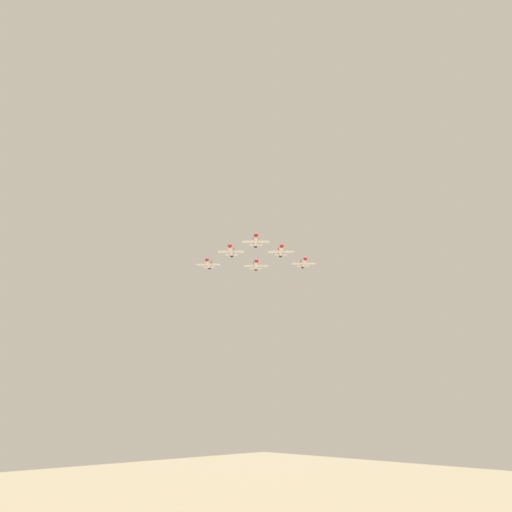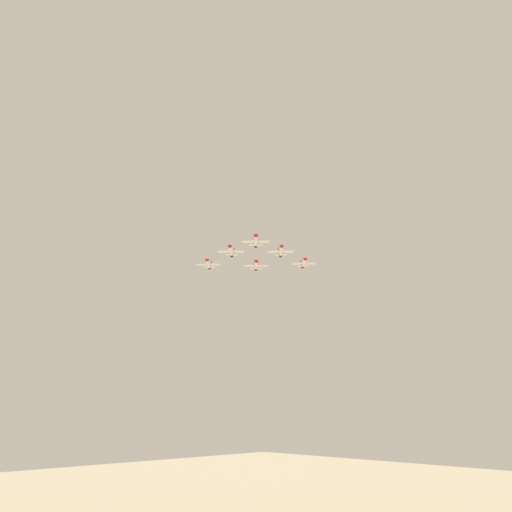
# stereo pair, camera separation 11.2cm
# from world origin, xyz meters

# --- Properties ---
(jet_lead) EXTENTS (14.31, 14.05, 3.73)m
(jet_lead) POSITION_xyz_m (-9.25, -4.40, 140.65)
(jet_lead) COLOR white
(jet_left_wingman) EXTENTS (14.03, 14.18, 3.71)m
(jet_left_wingman) POSITION_xyz_m (-10.53, 11.46, 139.82)
(jet_left_wingman) COLOR white
(jet_right_wingman) EXTENTS (14.17, 14.29, 3.74)m
(jet_right_wingman) POSITION_xyz_m (-25.11, -3.11, 139.88)
(jet_right_wingman) COLOR white
(jet_left_outer) EXTENTS (13.52, 13.51, 3.55)m
(jet_left_outer) POSITION_xyz_m (-11.82, 27.32, 137.74)
(jet_left_outer) COLOR white
(jet_right_outer) EXTENTS (13.65, 13.44, 3.56)m
(jet_right_outer) POSITION_xyz_m (-40.98, -1.82, 137.37)
(jet_right_outer) COLOR white
(jet_slot_rear) EXTENTS (14.24, 13.91, 3.70)m
(jet_slot_rear) POSITION_xyz_m (-26.40, 12.75, 136.80)
(jet_slot_rear) COLOR white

